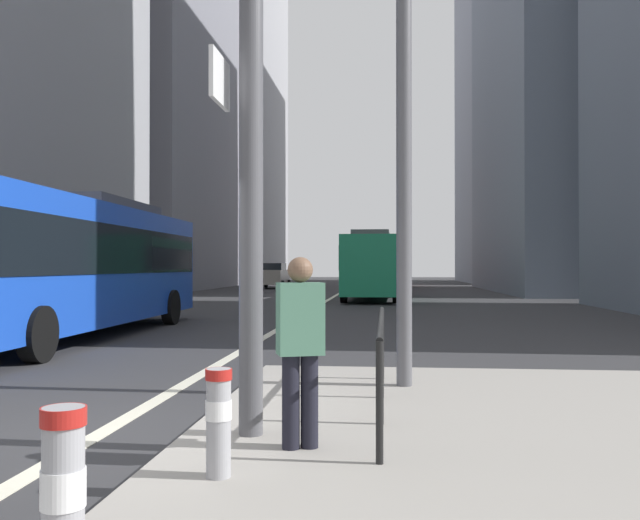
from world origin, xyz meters
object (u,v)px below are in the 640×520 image
car_receding_near (389,276)px  traffic_signal_gantry (50,11)px  city_bus_red_receding (373,264)px  city_bus_blue_oncoming (72,260)px  bollard_left (63,502)px  bollard_right (219,416)px  car_oncoming_mid (274,275)px  city_bus_red_distant (384,265)px  pedestrian_waiting (300,343)px

car_receding_near → traffic_signal_gantry: (-3.43, -40.59, 3.11)m
city_bus_red_receding → car_receding_near: city_bus_red_receding is taller
city_bus_blue_oncoming → car_receding_near: size_ratio=3.02×
city_bus_blue_oncoming → bollard_left: bearing=-64.2°
bollard_right → car_receding_near: bearing=88.0°
car_oncoming_mid → car_receding_near: (8.82, -4.35, -0.00)m
car_oncoming_mid → car_receding_near: size_ratio=1.08×
city_bus_blue_oncoming → car_receding_near: city_bus_blue_oncoming is taller
city_bus_red_distant → car_receding_near: city_bus_red_distant is taller
traffic_signal_gantry → bollard_left: (1.75, -3.22, -3.43)m
car_oncoming_mid → car_receding_near: same height
city_bus_red_receding → car_receding_near: 12.18m
pedestrian_waiting → city_bus_red_receding: bearing=89.8°
traffic_signal_gantry → car_receding_near: bearing=85.2°
car_receding_near → traffic_signal_gantry: traffic_signal_gantry is taller
city_bus_red_receding → pedestrian_waiting: size_ratio=6.91×
car_receding_near → bollard_left: bearing=-92.2°
city_bus_blue_oncoming → car_oncoming_mid: bearing=91.9°
city_bus_blue_oncoming → bollard_right: 11.99m
city_bus_red_receding → bollard_left: (-0.75, -31.69, -1.17)m
car_receding_near → pedestrian_waiting: car_receding_near is taller
car_receding_near → car_oncoming_mid: bearing=153.8°
city_bus_blue_oncoming → pedestrian_waiting: size_ratio=7.58×
city_bus_red_distant → pedestrian_waiting: size_ratio=7.26×
bollard_right → car_oncoming_mid: bearing=99.0°
bollard_right → pedestrian_waiting: 1.06m
traffic_signal_gantry → bollard_left: bearing=-61.4°
traffic_signal_gantry → pedestrian_waiting: 3.93m
city_bus_red_receding → city_bus_red_distant: size_ratio=0.95×
pedestrian_waiting → car_oncoming_mid: bearing=99.8°
bollard_left → bollard_right: 2.01m
city_bus_red_receding → traffic_signal_gantry: 28.67m
car_oncoming_mid → pedestrian_waiting: (7.82, -45.34, 0.05)m
city_bus_red_receding → traffic_signal_gantry: (-2.51, -28.47, 2.26)m
city_bus_red_distant → bollard_left: 53.34m
car_oncoming_mid → bollard_left: (7.15, -48.16, -0.33)m
traffic_signal_gantry → bollard_left: 5.02m
traffic_signal_gantry → bollard_right: (1.94, -1.22, -3.51)m
city_bus_red_receding → car_oncoming_mid: size_ratio=2.56×
city_bus_blue_oncoming → city_bus_red_receding: 20.57m
traffic_signal_gantry → city_bus_red_receding: bearing=85.0°
car_receding_near → pedestrian_waiting: 41.00m
car_oncoming_mid → pedestrian_waiting: size_ratio=2.70×
city_bus_red_distant → car_receding_near: bearing=-87.8°
car_receding_near → traffic_signal_gantry: 40.86m
city_bus_blue_oncoming → car_oncoming_mid: city_bus_blue_oncoming is taller
city_bus_red_receding → car_oncoming_mid: bearing=115.6°
city_bus_red_distant → bollard_left: city_bus_red_distant is taller
bollard_left → pedestrian_waiting: 2.93m
car_oncoming_mid → traffic_signal_gantry: (5.39, -44.94, 3.11)m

